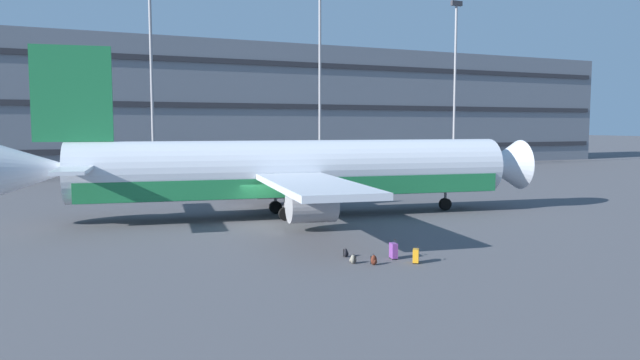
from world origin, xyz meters
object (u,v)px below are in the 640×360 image
Objects in this scene: suitcase_small at (393,250)px; backpack_red at (346,253)px; suitcase_black at (416,256)px; airliner at (291,172)px; backpack_large at (353,259)px; backpack_teal at (374,260)px.

suitcase_small is 2.30m from backpack_red.
suitcase_black is (0.48, -1.18, -0.05)m from suitcase_small.
suitcase_small is at bearing 111.95° from suitcase_black.
backpack_red is (-2.40, -13.10, -2.93)m from airliner.
suitcase_small reaches higher than backpack_red.
airliner is 13.63m from backpack_red.
backpack_teal reaches higher than backpack_large.
backpack_large is at bearing -103.45° from backpack_red.
airliner is at bearing 87.97° from suitcase_small.
backpack_red is (-2.36, 2.49, -0.16)m from suitcase_black.
backpack_large is 1.00× the size of backpack_red.
backpack_teal is (-1.47, -0.72, -0.18)m from suitcase_small.
backpack_red reaches higher than backpack_large.
suitcase_black is 2.92m from backpack_large.
backpack_large is (-2.21, -0.05, -0.21)m from suitcase_small.
suitcase_small is 2.02× the size of backpack_large.
backpack_teal is (-1.98, -15.12, -2.90)m from airliner.
suitcase_black is 1.77× the size of backpack_red.
suitcase_black is 3.43m from backpack_red.
backpack_large is (-2.72, -14.45, -2.93)m from airliner.
airliner is 14.99m from backpack_large.
airliner reaches higher than backpack_large.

